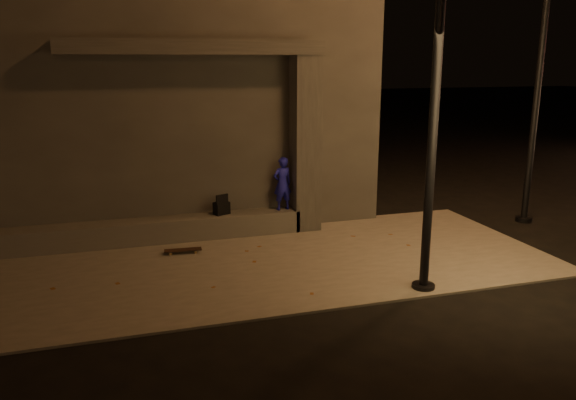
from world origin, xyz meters
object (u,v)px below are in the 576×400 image
object	(u,v)px
skateboarder	(282,183)
skateboard	(183,250)
column	(305,145)
backpack	(222,207)

from	to	relation	value
skateboarder	skateboard	size ratio (longest dim) A/B	1.60
column	skateboarder	xyz separation A→B (m)	(-0.50, 0.00, -0.79)
column	backpack	world-z (taller)	column
backpack	column	bearing A→B (deg)	-21.76
column	skateboard	distance (m)	3.33
skateboarder	column	bearing A→B (deg)	170.90
skateboarder	backpack	bearing A→B (deg)	-9.10
skateboarder	skateboard	bearing A→B (deg)	12.87
skateboard	skateboarder	bearing A→B (deg)	26.31
backpack	skateboard	world-z (taller)	backpack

